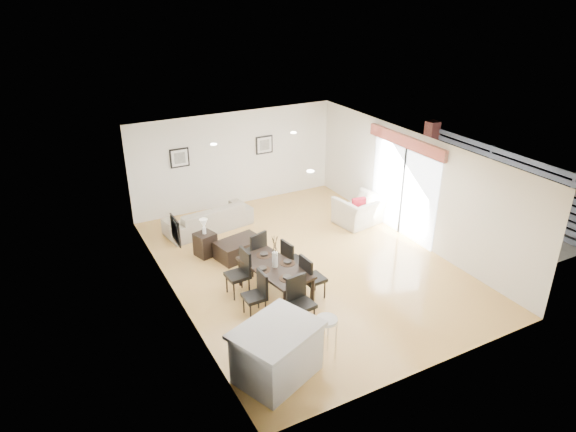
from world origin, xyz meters
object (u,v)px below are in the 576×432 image
side_table (205,244)px  armchair (359,211)px  dining_chair_foot (255,250)px  dining_chair_wfar (241,270)px  kitchen_island (277,352)px  dining_chair_enear (310,275)px  coffee_table (239,248)px  dining_chair_head (299,298)px  dining_chair_wnear (258,291)px  sofa (208,218)px  bar_stool (326,324)px  dining_chair_efar (291,258)px  dining_table (275,269)px

side_table → armchair: bearing=-3.9°
dining_chair_foot → dining_chair_wfar: bearing=26.8°
dining_chair_wfar → kitchen_island: size_ratio=0.60×
dining_chair_enear → side_table: bearing=21.2°
coffee_table → dining_chair_head: bearing=-102.3°
dining_chair_wnear → dining_chair_foot: bearing=156.5°
dining_chair_enear → kitchen_island: bearing=132.8°
sofa → dining_chair_enear: 4.08m
dining_chair_enear → bar_stool: size_ratio=1.18×
dining_chair_efar → dining_chair_head: bearing=149.2°
coffee_table → side_table: (-0.68, 0.44, 0.07)m
dining_table → dining_chair_wfar: dining_chair_wfar is taller
dining_table → sofa: bearing=81.9°
dining_chair_enear → coffee_table: dining_chair_enear is taller
sofa → coffee_table: (0.13, -1.73, -0.12)m
dining_table → coffee_table: 1.91m
dining_chair_wnear → sofa: bearing=173.2°
dining_chair_enear → coffee_table: size_ratio=0.90×
armchair → bar_stool: 5.52m
dining_table → dining_chair_wfar: 0.71m
dining_chair_wnear → dining_chair_wfar: (0.01, 0.83, 0.04)m
kitchen_island → dining_table: bearing=42.0°
dining_chair_foot → bar_stool: (-0.13, -3.15, 0.14)m
sofa → bar_stool: size_ratio=2.77×
dining_chair_enear → dining_chair_head: size_ratio=0.99×
sofa → dining_chair_wfar: 3.21m
dining_chair_efar → dining_chair_wfar: bearing=81.0°
dining_chair_wfar → dining_chair_enear: 1.42m
armchair → kitchen_island: size_ratio=0.70×
dining_chair_efar → dining_chair_foot: (-0.55, 0.62, 0.04)m
dining_chair_head → sofa: bearing=85.8°
dining_chair_wfar → bar_stool: dining_chair_wfar is taller
dining_chair_enear → coffee_table: bearing=10.7°
sofa → kitchen_island: 5.80m
dining_chair_enear → bar_stool: dining_chair_enear is taller
armchair → dining_chair_efar: dining_chair_efar is taller
dining_table → coffee_table: bearing=80.1°
dining_chair_wfar → dining_chair_enear: size_ratio=1.02×
side_table → dining_chair_foot: bearing=-61.0°
coffee_table → armchair: bearing=-9.8°
dining_chair_wfar → dining_chair_efar: dining_chair_wfar is taller
dining_chair_enear → bar_stool: bearing=154.5°
dining_chair_efar → dining_chair_head: (-0.59, -1.42, 0.02)m
dining_chair_head → dining_chair_wfar: bearing=105.8°
dining_chair_foot → dining_table: bearing=70.4°
sofa → dining_chair_wfar: bearing=73.2°
bar_stool → armchair: bearing=48.8°
dining_chair_head → bar_stool: (-0.10, -1.11, 0.16)m
side_table → bar_stool: bearing=-82.6°
dining_chair_efar → side_table: dining_chair_efar is taller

